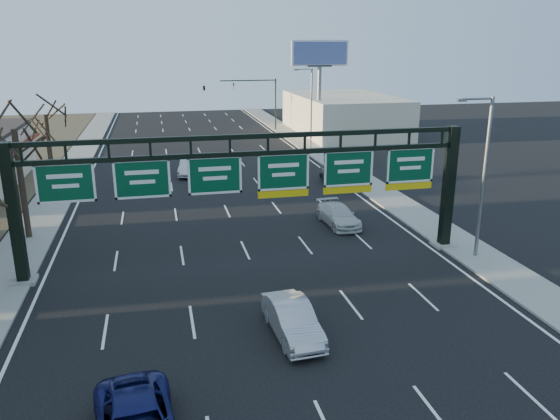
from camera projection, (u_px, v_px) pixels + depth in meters
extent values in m
plane|color=black|center=(284.00, 335.00, 22.78)|extent=(160.00, 160.00, 0.00)
cube|color=gray|center=(44.00, 214.00, 38.66)|extent=(3.00, 120.00, 0.12)
cube|color=gray|center=(381.00, 193.00, 44.13)|extent=(3.00, 120.00, 0.12)
cube|color=white|center=(224.00, 203.00, 41.41)|extent=(21.60, 120.00, 0.01)
cube|color=black|center=(14.00, 215.00, 26.67)|extent=(0.55, 0.55, 7.20)
cube|color=gray|center=(24.00, 281.00, 27.70)|extent=(1.20, 1.20, 0.20)
cube|color=black|center=(448.00, 188.00, 31.67)|extent=(0.55, 0.55, 7.20)
cube|color=gray|center=(443.00, 244.00, 32.70)|extent=(1.20, 1.20, 0.20)
cube|color=black|center=(249.00, 136.00, 28.16)|extent=(23.40, 0.25, 0.25)
cube|color=black|center=(249.00, 154.00, 28.42)|extent=(23.40, 0.25, 0.25)
cube|color=#044326|center=(66.00, 183.00, 26.77)|extent=(2.80, 0.10, 2.00)
cube|color=#044326|center=(142.00, 179.00, 27.56)|extent=(2.80, 0.10, 2.00)
cube|color=#044326|center=(215.00, 175.00, 28.34)|extent=(2.80, 0.10, 2.00)
cube|color=#044326|center=(283.00, 171.00, 29.12)|extent=(2.80, 0.10, 2.00)
cube|color=yellow|center=(283.00, 193.00, 29.48)|extent=(2.80, 0.10, 0.40)
cube|color=#044326|center=(348.00, 168.00, 29.91)|extent=(2.80, 0.10, 2.00)
cube|color=yellow|center=(347.00, 190.00, 30.27)|extent=(2.80, 0.10, 0.40)
cube|color=#044326|center=(410.00, 165.00, 30.69)|extent=(2.80, 0.10, 2.00)
cube|color=yellow|center=(409.00, 186.00, 31.05)|extent=(2.80, 0.10, 0.40)
cube|color=maroon|center=(13.00, 152.00, 45.41)|extent=(1.20, 18.00, 0.40)
cube|color=#B9B099|center=(343.00, 114.00, 72.90)|extent=(12.00, 20.00, 5.00)
cylinder|color=black|center=(22.00, 183.00, 32.98)|extent=(0.36, 0.36, 6.84)
cylinder|color=black|center=(50.00, 155.00, 42.35)|extent=(0.36, 0.36, 6.46)
cylinder|color=slate|center=(484.00, 178.00, 29.70)|extent=(0.20, 0.20, 9.00)
cylinder|color=slate|center=(478.00, 96.00, 28.22)|extent=(1.80, 0.12, 0.12)
cube|color=slate|center=(462.00, 98.00, 28.04)|extent=(0.50, 0.22, 0.15)
cylinder|color=slate|center=(311.00, 108.00, 61.38)|extent=(0.20, 0.20, 9.00)
cylinder|color=slate|center=(304.00, 68.00, 59.90)|extent=(1.80, 0.12, 0.12)
cube|color=slate|center=(296.00, 69.00, 59.72)|extent=(0.50, 0.22, 0.15)
cylinder|color=slate|center=(319.00, 104.00, 66.59)|extent=(0.50, 0.50, 9.00)
cube|color=slate|center=(320.00, 66.00, 65.27)|extent=(3.00, 0.30, 0.20)
cube|color=white|center=(320.00, 53.00, 64.83)|extent=(7.00, 0.30, 3.00)
cube|color=#505FA0|center=(320.00, 53.00, 64.64)|extent=(6.60, 0.05, 2.60)
cylinder|color=black|center=(276.00, 104.00, 75.52)|extent=(0.18, 0.18, 7.00)
cylinder|color=black|center=(248.00, 80.00, 73.73)|extent=(7.60, 0.14, 0.14)
imported|color=black|center=(234.00, 87.00, 73.54)|extent=(0.20, 0.20, 1.00)
imported|color=black|center=(204.00, 87.00, 72.69)|extent=(0.54, 0.54, 1.62)
imported|color=#ACADB1|center=(292.00, 320.00, 22.51)|extent=(1.85, 4.54, 1.46)
imported|color=silver|center=(338.00, 215.00, 36.38)|extent=(2.12, 4.67, 1.33)
imported|color=#3E4143|center=(341.00, 175.00, 46.57)|extent=(2.92, 5.22, 1.68)
imported|color=silver|center=(190.00, 166.00, 50.24)|extent=(2.50, 4.93, 1.55)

